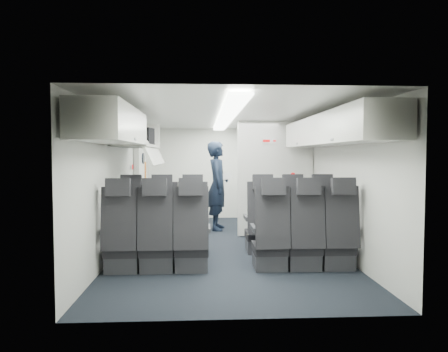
{
  "coord_description": "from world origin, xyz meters",
  "views": [
    {
      "loc": [
        -0.37,
        -6.6,
        1.52
      ],
      "look_at": [
        0.0,
        0.4,
        1.15
      ],
      "focal_mm": 32.0,
      "sensor_mm": 36.0,
      "label": 1
    }
  ],
  "objects": [
    {
      "name": "overhead_bin_left_front_open",
      "position": [
        -1.44,
        -0.25,
        1.74
      ],
      "size": [
        0.64,
        1.7,
        0.72
      ],
      "color": "#9E9E93",
      "rests_on": "cabin_shell"
    },
    {
      "name": "seat_row_front",
      "position": [
        -0.0,
        -0.53,
        0.4
      ],
      "size": [
        3.33,
        0.56,
        1.24
      ],
      "color": "black",
      "rests_on": "cabin_shell"
    },
    {
      "name": "cabin_shell",
      "position": [
        0.0,
        0.0,
        1.12
      ],
      "size": [
        3.41,
        6.01,
        2.16
      ],
      "color": "black",
      "rests_on": "ground"
    },
    {
      "name": "flight_attendant",
      "position": [
        -0.07,
        1.48,
        0.9
      ],
      "size": [
        0.49,
        0.69,
        1.8
      ],
      "primitive_type": "imported",
      "rotation": [
        0.0,
        0.0,
        1.47
      ],
      "color": "black",
      "rests_on": "ground"
    },
    {
      "name": "bulkhead_partition",
      "position": [
        0.98,
        0.8,
        1.08
      ],
      "size": [
        1.4,
        0.15,
        2.13
      ],
      "color": "silver",
      "rests_on": "cabin_shell"
    },
    {
      "name": "carry_on_bag",
      "position": [
        -1.39,
        -0.19,
        1.82
      ],
      "size": [
        0.48,
        0.38,
        0.26
      ],
      "primitive_type": "cube",
      "rotation": [
        0.0,
        0.0,
        -0.18
      ],
      "color": "black",
      "rests_on": "overhead_bin_left_front_open"
    },
    {
      "name": "seat_row_mid",
      "position": [
        -0.0,
        -1.43,
        0.4
      ],
      "size": [
        3.33,
        0.56,
        1.24
      ],
      "color": "black",
      "rests_on": "cabin_shell"
    },
    {
      "name": "overhead_bin_right_front",
      "position": [
        1.4,
        -0.25,
        1.86
      ],
      "size": [
        0.53,
        1.7,
        0.4
      ],
      "color": "silver",
      "rests_on": "cabin_shell"
    },
    {
      "name": "overhead_bin_right_rear",
      "position": [
        1.4,
        -2.0,
        1.86
      ],
      "size": [
        0.53,
        1.8,
        0.4
      ],
      "color": "silver",
      "rests_on": "cabin_shell"
    },
    {
      "name": "boarding_door",
      "position": [
        -1.64,
        1.55,
        0.95
      ],
      "size": [
        0.12,
        1.27,
        1.86
      ],
      "color": "silver",
      "rests_on": "cabin_shell"
    },
    {
      "name": "galley_unit",
      "position": [
        0.95,
        2.72,
        0.95
      ],
      "size": [
        0.85,
        0.52,
        1.9
      ],
      "color": "#939399",
      "rests_on": "cabin_shell"
    },
    {
      "name": "papers",
      "position": [
        0.12,
        1.43,
        1.1
      ],
      "size": [
        0.19,
        0.06,
        0.13
      ],
      "primitive_type": "cube",
      "rotation": [
        0.0,
        0.0,
        -0.25
      ],
      "color": "white",
      "rests_on": "flight_attendant"
    },
    {
      "name": "overhead_bin_left_rear",
      "position": [
        -1.4,
        -2.0,
        1.86
      ],
      "size": [
        0.53,
        1.8,
        0.4
      ],
      "color": "silver",
      "rests_on": "cabin_shell"
    }
  ]
}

